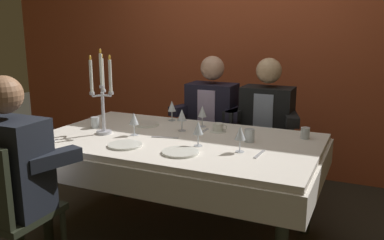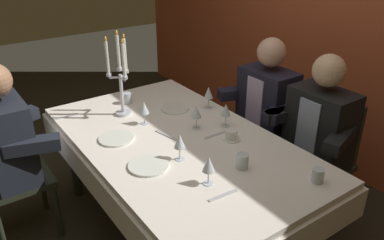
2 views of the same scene
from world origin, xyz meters
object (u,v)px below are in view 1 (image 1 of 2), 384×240
water_tumbler_2 (249,136)px  seated_diner_0 (10,165)px  dinner_plate_1 (180,152)px  wine_glass_2 (198,129)px  wine_glass_5 (202,112)px  coffee_cup_0 (218,128)px  dining_table (178,154)px  dinner_plate_2 (146,124)px  seated_diner_2 (267,118)px  wine_glass_3 (240,134)px  wine_glass_1 (134,119)px  wine_glass_0 (182,115)px  candelabra (102,96)px  dinner_plate_0 (125,145)px  water_tumbler_1 (305,133)px  water_tumbler_0 (95,123)px  seated_diner_1 (212,113)px  wine_glass_4 (172,107)px

water_tumbler_2 → seated_diner_0: bearing=-137.5°
dinner_plate_1 → wine_glass_2: 0.22m
wine_glass_5 → coffee_cup_0: 0.20m
dining_table → dinner_plate_2: size_ratio=9.41×
seated_diner_2 → wine_glass_5: bearing=-125.5°
wine_glass_3 → wine_glass_1: bearing=175.1°
dinner_plate_2 → wine_glass_0: size_ratio=1.26×
candelabra → dinner_plate_2: bearing=67.8°
dinner_plate_0 → wine_glass_2: 0.48m
candelabra → water_tumbler_1: (1.34, 0.46, -0.23)m
wine_glass_1 → seated_diner_2: (0.71, 0.95, -0.12)m
seated_diner_2 → dining_table: bearing=-114.2°
water_tumbler_2 → dinner_plate_1: bearing=-126.5°
dinner_plate_1 → wine_glass_0: 0.55m
wine_glass_0 → wine_glass_3: (0.55, -0.32, 0.00)m
candelabra → wine_glass_3: candelabra is taller
dinner_plate_1 → wine_glass_5: 0.69m
wine_glass_1 → wine_glass_5: bearing=51.2°
wine_glass_3 → water_tumbler_0: size_ratio=1.98×
wine_glass_3 → wine_glass_5: (-0.46, 0.49, -0.00)m
dinner_plate_1 → water_tumbler_0: (-0.86, 0.30, 0.03)m
wine_glass_2 → wine_glass_0: bearing=130.7°
dinner_plate_1 → dinner_plate_2: bearing=136.2°
dining_table → wine_glass_0: (-0.06, 0.19, 0.24)m
candelabra → wine_glass_2: size_ratio=3.68×
water_tumbler_0 → seated_diner_1: bearing=56.0°
candelabra → wine_glass_1: 0.28m
dinner_plate_2 → seated_diner_1: (0.30, 0.65, -0.01)m
dinner_plate_0 → seated_diner_0: seated_diner_0 is taller
dining_table → candelabra: size_ratio=3.21×
coffee_cup_0 → seated_diner_2: seated_diner_2 is taller
water_tumbler_0 → water_tumbler_2: bearing=5.7°
water_tumbler_0 → water_tumbler_2: water_tumbler_2 is taller
wine_glass_3 → seated_diner_0: bearing=-145.6°
dinner_plate_0 → wine_glass_3: (0.71, 0.19, 0.11)m
water_tumbler_2 → seated_diner_1: 0.96m
wine_glass_3 → water_tumbler_1: size_ratio=2.09×
water_tumbler_0 → candelabra: bearing=-34.2°
dining_table → coffee_cup_0: 0.37m
candelabra → coffee_cup_0: (0.73, 0.40, -0.24)m
dining_table → wine_glass_4: bearing=121.7°
wine_glass_0 → dining_table: bearing=-72.1°
candelabra → wine_glass_0: bearing=32.2°
seated_diner_0 → wine_glass_1: bearing=69.9°
water_tumbler_2 → dining_table: bearing=-166.5°
wine_glass_5 → wine_glass_3: bearing=-47.0°
wine_glass_3 → wine_glass_2: bearing=177.7°
wine_glass_0 → water_tumbler_2: bearing=-7.7°
dinner_plate_2 → water_tumbler_1: size_ratio=2.63×
wine_glass_2 → water_tumbler_0: 0.91m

